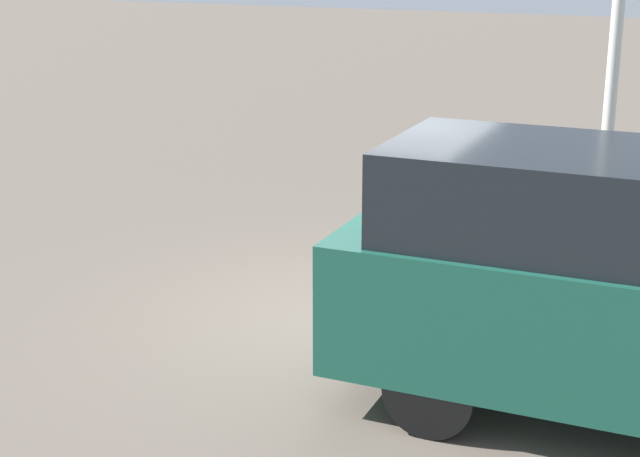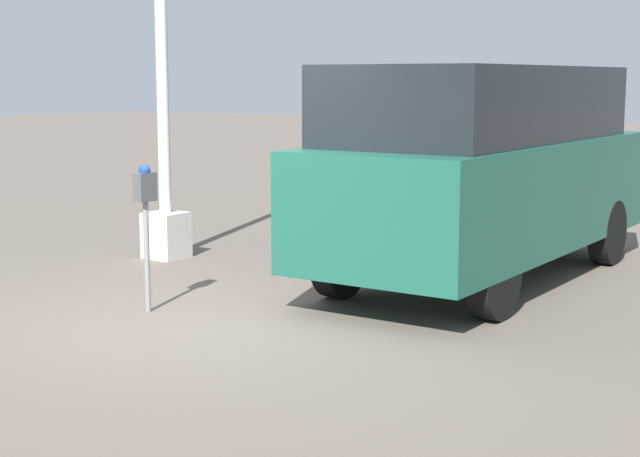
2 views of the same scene
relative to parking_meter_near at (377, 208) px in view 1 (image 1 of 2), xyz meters
The scene contains 3 objects.
ground_plane 1.22m from the parking_meter_near, 86.01° to the right, with size 80.00×80.00×0.00m, color #60564C.
parking_meter_near is the anchor object (origin of this frame).
lamp_post 3.00m from the parking_meter_near, 39.13° to the left, with size 0.44×0.44×7.02m.
Camera 1 is at (3.47, -8.95, 3.88)m, focal length 55.00 mm.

